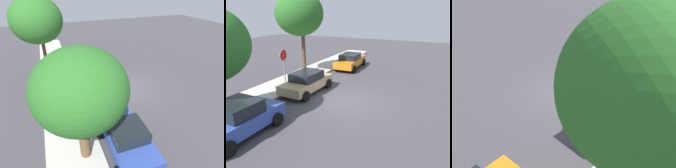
# 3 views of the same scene
# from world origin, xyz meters

# --- Properties ---
(ground_plane) EXTENTS (60.00, 60.00, 0.00)m
(ground_plane) POSITION_xyz_m (0.00, 0.00, 0.00)
(ground_plane) COLOR #423F44
(sidewalk_curb) EXTENTS (32.00, 2.69, 0.14)m
(sidewalk_curb) POSITION_xyz_m (0.00, 5.32, 0.07)
(sidewalk_curb) COLOR beige
(sidewalk_curb) RESTS_ON ground_plane
(stop_sign) EXTENTS (0.78, 0.09, 2.80)m
(stop_sign) POSITION_xyz_m (-0.04, 4.55, 1.93)
(stop_sign) COLOR gray
(stop_sign) RESTS_ON ground_plane
(parked_car_tan) EXTENTS (4.06, 2.04, 1.39)m
(parked_car_tan) POSITION_xyz_m (0.24, 3.01, 0.72)
(parked_car_tan) COLOR tan
(parked_car_tan) RESTS_ON ground_plane
(parked_car_blue) EXTENTS (3.92, 2.18, 1.52)m
(parked_car_blue) POSITION_xyz_m (-5.45, 2.76, 0.76)
(parked_car_blue) COLOR #2D479E
(parked_car_blue) RESTS_ON ground_plane
(street_tree_mid_block) EXTENTS (3.93, 3.93, 6.76)m
(street_tree_mid_block) POSITION_xyz_m (4.22, 6.10, 4.94)
(street_tree_mid_block) COLOR #513823
(street_tree_mid_block) RESTS_ON ground_plane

